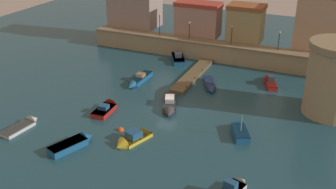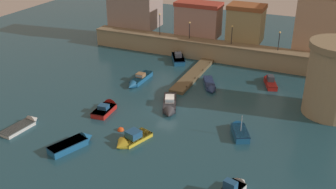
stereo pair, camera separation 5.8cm
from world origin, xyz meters
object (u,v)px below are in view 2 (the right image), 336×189
at_px(moored_boat_6, 169,105).
at_px(mooring_buoy_0, 121,130).
at_px(quay_lamp_1, 190,27).
at_px(moored_boat_3, 177,56).
at_px(moored_boat_9, 270,81).
at_px(moored_boat_1, 107,108).
at_px(moored_boat_4, 130,140).
at_px(moored_boat_7, 25,124).
at_px(moored_boat_10, 210,85).
at_px(moored_boat_0, 239,130).
at_px(moored_boat_5, 74,143).
at_px(moored_boat_2, 138,80).
at_px(moored_boat_8, 234,189).
at_px(quay_lamp_2, 232,32).
at_px(quay_lamp_0, 160,21).
at_px(fortress_tower, 336,79).
at_px(quay_lamp_3, 279,38).

xyz_separation_m(moored_boat_6, mooring_buoy_0, (-3.02, -7.48, -0.43)).
relative_size(quay_lamp_1, moored_boat_3, 0.44).
bearing_deg(moored_boat_9, moored_boat_1, 113.44).
height_order(moored_boat_4, moored_boat_9, moored_boat_9).
relative_size(moored_boat_7, moored_boat_10, 0.94).
height_order(moored_boat_0, moored_boat_5, moored_boat_0).
bearing_deg(moored_boat_2, moored_boat_8, 47.23).
distance_m(quay_lamp_2, moored_boat_3, 10.25).
xyz_separation_m(moored_boat_0, moored_boat_4, (-10.66, -6.96, -0.07)).
bearing_deg(moored_boat_4, quay_lamp_0, -142.53).
distance_m(quay_lamp_2, moored_boat_9, 11.34).
distance_m(quay_lamp_0, moored_boat_10, 18.33).
bearing_deg(moored_boat_10, moored_boat_0, 7.24).
xyz_separation_m(moored_boat_1, moored_boat_7, (-6.84, -7.53, -0.14)).
height_order(moored_boat_7, moored_boat_10, moored_boat_7).
xyz_separation_m(fortress_tower, quay_lamp_0, (-29.79, 12.74, 0.91)).
relative_size(moored_boat_2, moored_boat_10, 1.16).
bearing_deg(quay_lamp_1, quay_lamp_2, -0.00).
height_order(moored_boat_7, mooring_buoy_0, moored_boat_7).
distance_m(moored_boat_7, moored_boat_10, 25.92).
bearing_deg(quay_lamp_3, moored_boat_9, -87.72).
distance_m(moored_boat_1, moored_boat_6, 8.13).
height_order(fortress_tower, moored_boat_9, fortress_tower).
distance_m(moored_boat_0, moored_boat_6, 10.26).
height_order(moored_boat_0, moored_boat_8, moored_boat_0).
xyz_separation_m(quay_lamp_1, moored_boat_4, (4.21, -29.31, -4.82)).
height_order(quay_lamp_1, moored_boat_9, quay_lamp_1).
bearing_deg(quay_lamp_3, moored_boat_4, -110.40).
bearing_deg(moored_boat_10, moored_boat_9, 96.53).
xyz_separation_m(quay_lamp_2, moored_boat_2, (-10.13, -14.05, -4.90)).
bearing_deg(moored_boat_5, moored_boat_7, 102.49).
relative_size(quay_lamp_2, moored_boat_4, 0.63).
relative_size(moored_boat_3, moored_boat_9, 1.30).
xyz_separation_m(moored_boat_3, moored_boat_5, (0.31, -30.29, -0.04)).
bearing_deg(moored_boat_1, moored_boat_6, -65.75).
bearing_deg(quay_lamp_3, quay_lamp_2, 180.00).
distance_m(moored_boat_2, moored_boat_7, 18.27).
relative_size(moored_boat_2, moored_boat_8, 1.46).
distance_m(quay_lamp_1, quay_lamp_2, 7.46).
distance_m(moored_boat_2, mooring_buoy_0, 14.03).
height_order(quay_lamp_3, moored_boat_1, quay_lamp_3).
relative_size(moored_boat_1, moored_boat_7, 0.89).
xyz_separation_m(quay_lamp_1, moored_boat_9, (15.37, -6.49, -4.73)).
distance_m(fortress_tower, moored_boat_10, 17.11).
distance_m(fortress_tower, moored_boat_5, 32.22).
bearing_deg(moored_boat_1, moored_boat_2, -1.07).
bearing_deg(moored_boat_8, moored_boat_5, 103.74).
bearing_deg(moored_boat_4, moored_boat_9, 172.83).
xyz_separation_m(quay_lamp_0, moored_boat_0, (20.51, -22.35, -5.25)).
bearing_deg(moored_boat_7, quay_lamp_2, -21.82).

